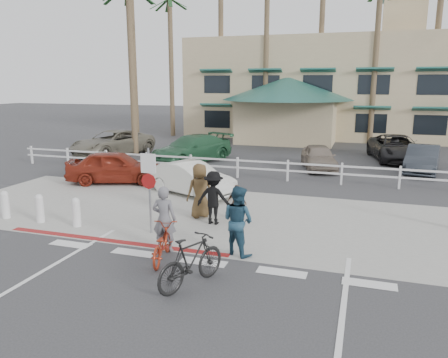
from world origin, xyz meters
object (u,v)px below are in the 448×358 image
(bike_black, at_px, (191,261))
(car_red_compact, at_px, (116,167))
(bike_red, at_px, (162,244))
(car_white_sedan, at_px, (191,178))
(sign_post, at_px, (150,186))

(bike_black, distance_m, car_red_compact, 11.12)
(bike_red, bearing_deg, car_white_sedan, -86.23)
(sign_post, bearing_deg, car_white_sedan, 97.54)
(car_white_sedan, bearing_deg, sign_post, -149.85)
(bike_black, xyz_separation_m, car_red_compact, (-7.16, 8.51, 0.14))
(sign_post, bearing_deg, bike_black, -49.18)
(sign_post, height_order, bike_black, sign_post)
(sign_post, xyz_separation_m, car_red_compact, (-4.65, 5.61, -0.71))
(sign_post, height_order, bike_red, sign_post)
(bike_red, relative_size, car_red_compact, 0.41)
(sign_post, xyz_separation_m, bike_red, (1.25, -1.80, -0.99))
(bike_black, bearing_deg, sign_post, -25.61)
(bike_black, distance_m, car_white_sedan, 8.25)
(car_white_sedan, xyz_separation_m, car_red_compact, (-4.03, 0.88, 0.08))
(sign_post, height_order, car_red_compact, sign_post)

